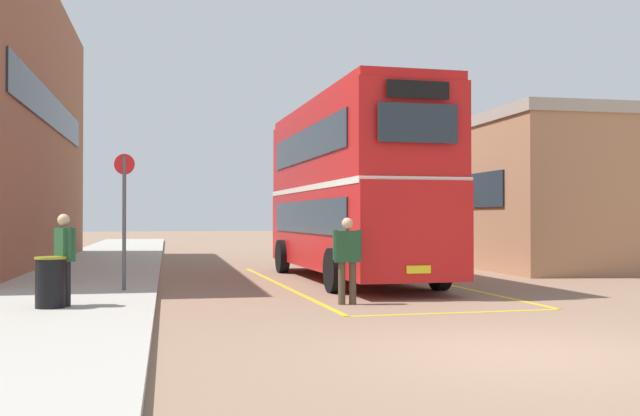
% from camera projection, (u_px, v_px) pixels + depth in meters
% --- Properties ---
extents(ground_plane, '(135.60, 135.60, 0.00)m').
position_uv_depth(ground_plane, '(306.00, 271.00, 23.25)').
color(ground_plane, '#846651').
extents(sidewalk_left, '(4.00, 57.60, 0.14)m').
position_uv_depth(sidewalk_left, '(99.00, 266.00, 24.27)').
color(sidewalk_left, '#A39E93').
rests_on(sidewalk_left, ground).
extents(depot_building_right, '(8.41, 13.29, 5.01)m').
position_uv_depth(depot_building_right, '(547.00, 195.00, 27.56)').
color(depot_building_right, '#AD7A56').
rests_on(depot_building_right, ground).
extents(double_decker_bus, '(3.06, 10.02, 4.75)m').
position_uv_depth(double_decker_bus, '(350.00, 187.00, 19.74)').
color(double_decker_bus, black).
rests_on(double_decker_bus, ground).
extents(single_deck_bus, '(2.86, 9.46, 3.02)m').
position_uv_depth(single_deck_bus, '(322.00, 218.00, 36.08)').
color(single_deck_bus, black).
rests_on(single_deck_bus, ground).
extents(pedestrian_boarding, '(0.56, 0.25, 1.68)m').
position_uv_depth(pedestrian_boarding, '(347.00, 254.00, 14.24)').
color(pedestrian_boarding, '#473828').
rests_on(pedestrian_boarding, ground).
extents(pedestrian_waiting_near, '(0.40, 0.51, 1.61)m').
position_uv_depth(pedestrian_waiting_near, '(65.00, 253.00, 12.84)').
color(pedestrian_waiting_near, black).
rests_on(pedestrian_waiting_near, sidewalk_left).
extents(litter_bin, '(0.53, 0.53, 0.87)m').
position_uv_depth(litter_bin, '(51.00, 282.00, 12.58)').
color(litter_bin, black).
rests_on(litter_bin, sidewalk_left).
extents(bus_stop_sign, '(0.43, 0.14, 2.90)m').
position_uv_depth(bus_stop_sign, '(124.00, 209.00, 15.65)').
color(bus_stop_sign, '#4C4C51').
rests_on(bus_stop_sign, sidewalk_left).
extents(bay_marking_yellow, '(4.59, 12.08, 0.01)m').
position_uv_depth(bay_marking_yellow, '(370.00, 287.00, 17.88)').
color(bay_marking_yellow, gold).
rests_on(bay_marking_yellow, ground).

